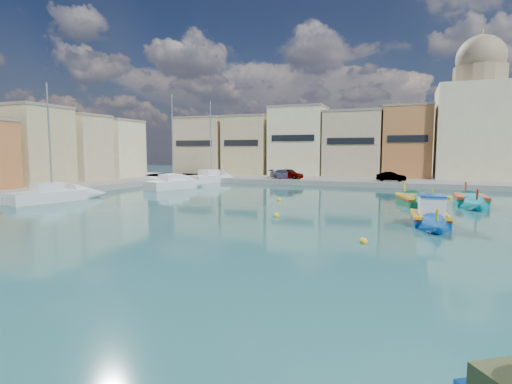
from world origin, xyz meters
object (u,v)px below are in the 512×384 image
at_px(yacht_midnorth, 183,184).
at_px(luzzu_cyan_mid, 470,201).
at_px(yacht_mid, 68,195).
at_px(church_block, 478,119).
at_px(luzzu_blue_cabin, 430,219).
at_px(yacht_north, 218,178).
at_px(luzzu_green, 416,201).

bearing_deg(yacht_midnorth, luzzu_cyan_mid, -8.24).
relative_size(yacht_midnorth, yacht_mid, 1.06).
distance_m(church_block, luzzu_blue_cabin, 36.42).
xyz_separation_m(luzzu_cyan_mid, yacht_midnorth, (-28.68, 4.15, 0.16)).
xyz_separation_m(yacht_north, yacht_midnorth, (0.20, -9.57, -0.02)).
distance_m(luzzu_green, yacht_mid, 29.06).
height_order(yacht_north, yacht_midnorth, yacht_north).
relative_size(luzzu_green, yacht_north, 0.76).
distance_m(church_block, yacht_mid, 49.49).
height_order(church_block, luzzu_green, church_block).
bearing_deg(luzzu_blue_cabin, luzzu_cyan_mid, 71.93).
xyz_separation_m(church_block, luzzu_cyan_mid, (-3.53, -24.46, -8.12)).
relative_size(luzzu_green, yacht_mid, 0.83).
distance_m(yacht_north, yacht_mid, 22.93).
bearing_deg(luzzu_blue_cabin, yacht_mid, 177.21).
bearing_deg(luzzu_cyan_mid, yacht_midnorth, 171.76).
relative_size(luzzu_cyan_mid, yacht_midnorth, 0.83).
xyz_separation_m(luzzu_blue_cabin, luzzu_green, (-0.61, 8.92, -0.04)).
distance_m(luzzu_cyan_mid, yacht_mid, 33.31).
xyz_separation_m(yacht_north, yacht_mid, (-3.19, -22.71, -0.04)).
xyz_separation_m(church_block, yacht_mid, (-35.60, -33.44, -7.99)).
height_order(luzzu_green, yacht_mid, yacht_mid).
relative_size(luzzu_blue_cabin, yacht_north, 0.66).
bearing_deg(luzzu_green, yacht_mid, -164.99).
xyz_separation_m(luzzu_blue_cabin, yacht_north, (-25.50, 24.10, 0.13)).
xyz_separation_m(luzzu_green, yacht_north, (-24.88, 15.18, 0.17)).
height_order(church_block, yacht_mid, church_block).
bearing_deg(yacht_midnorth, yacht_north, 91.22).
bearing_deg(yacht_north, yacht_midnorth, -88.78).
relative_size(luzzu_blue_cabin, luzzu_green, 0.88).
bearing_deg(yacht_north, yacht_mid, -97.99).
relative_size(church_block, yacht_north, 1.64).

